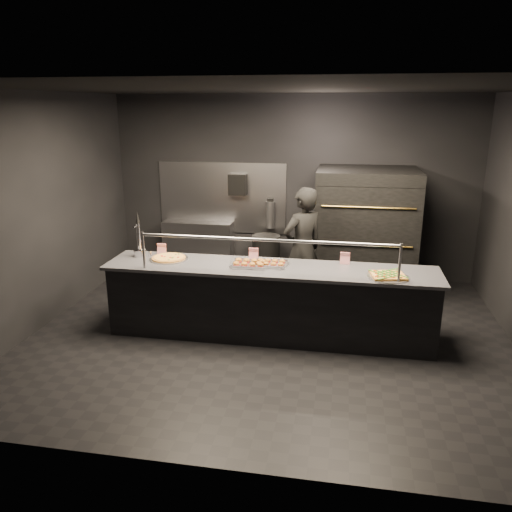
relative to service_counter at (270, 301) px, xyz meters
name	(u,v)px	position (x,y,z in m)	size (l,w,h in m)	color
room	(269,220)	(-0.02, 0.05, 1.03)	(6.04, 6.00, 3.00)	black
service_counter	(270,301)	(0.00, 0.00, 0.00)	(4.10, 0.78, 1.37)	black
pizza_oven	(365,230)	(1.20, 1.90, 0.50)	(1.50, 1.23, 1.91)	black
prep_shelf	(199,247)	(-1.60, 2.32, -0.01)	(1.20, 0.35, 0.90)	#99999E
towel_dispenser	(238,184)	(-0.90, 2.39, 1.09)	(0.30, 0.20, 0.35)	black
fire_extinguisher	(270,214)	(-0.35, 2.40, 0.60)	(0.14, 0.14, 0.51)	#B2B2B7
beer_tap	(139,244)	(-1.75, 0.15, 0.63)	(0.16, 0.22, 0.60)	silver
round_pizza	(169,258)	(-1.33, 0.09, 0.47)	(0.50, 0.50, 0.03)	silver
slider_tray_a	(249,264)	(-0.25, 0.00, 0.48)	(0.51, 0.42, 0.07)	silver
slider_tray_b	(271,263)	(0.00, 0.06, 0.48)	(0.46, 0.38, 0.06)	silver
square_pizza	(388,276)	(1.40, -0.15, 0.47)	(0.48, 0.48, 0.05)	silver
condiment_jar	(146,253)	(-1.67, 0.17, 0.50)	(0.13, 0.05, 0.09)	silver
tent_cards	(252,253)	(-0.28, 0.28, 0.53)	(2.52, 0.04, 0.15)	white
trash_bin	(266,258)	(-0.37, 2.06, -0.08)	(0.46, 0.46, 0.77)	black
worker	(302,249)	(0.32, 1.01, 0.41)	(0.64, 0.42, 1.75)	black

